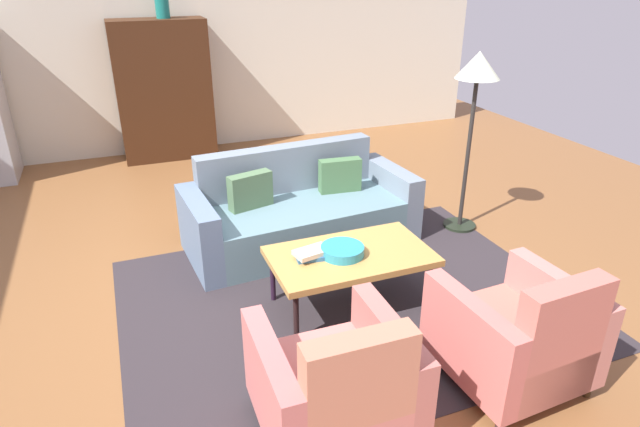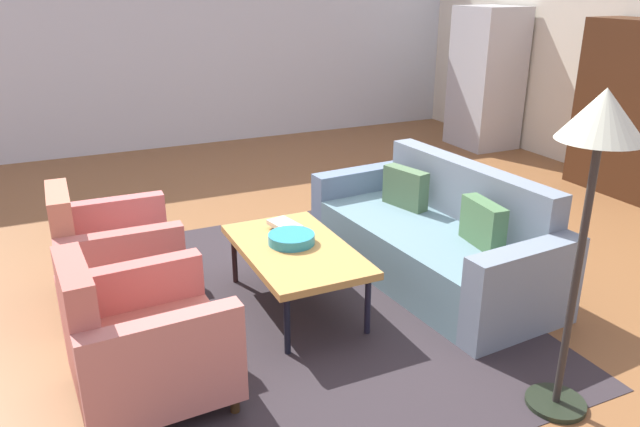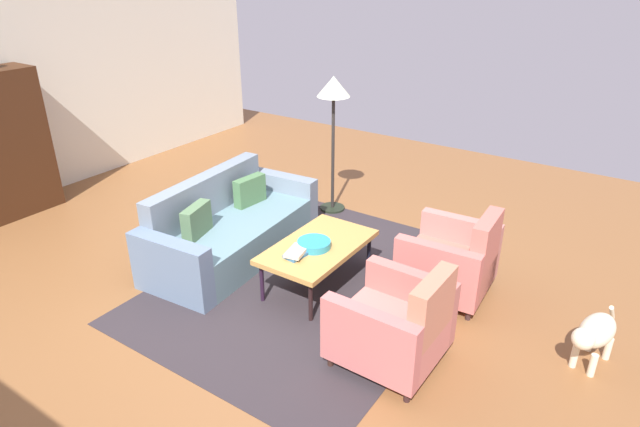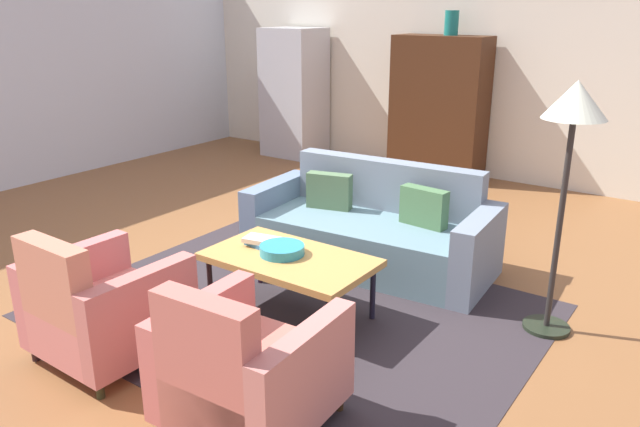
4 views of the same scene
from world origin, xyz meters
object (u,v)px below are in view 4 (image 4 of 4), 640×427
vase_tall (452,23)px  refrigerator (294,93)px  armchair_left (100,310)px  book_stack (262,242)px  cabinet (439,108)px  floor_lamp (573,125)px  coffee_table (290,261)px  fruit_bowl (282,250)px  armchair_right (243,373)px  couch (373,231)px

vase_tall → refrigerator: (-2.37, -0.10, -1.02)m
armchair_left → book_stack: bearing=76.6°
book_stack → armchair_left: bearing=-104.4°
armchair_left → cabinet: size_ratio=0.49×
cabinet → floor_lamp: size_ratio=1.05×
vase_tall → refrigerator: size_ratio=0.16×
armchair_left → book_stack: size_ratio=3.09×
armchair_left → book_stack: armchair_left is taller
cabinet → book_stack: bearing=-82.8°
coffee_table → refrigerator: size_ratio=0.65×
fruit_bowl → floor_lamp: 2.11m
fruit_bowl → cabinet: (-0.75, 4.20, 0.41)m
cabinet → vase_tall: size_ratio=6.08×
refrigerator → floor_lamp: (4.70, -3.24, 0.52)m
vase_tall → floor_lamp: bearing=-55.1°
fruit_bowl → vase_tall: vase_tall is taller
refrigerator → book_stack: bearing=-55.4°
vase_tall → refrigerator: bearing=-177.6°
coffee_table → floor_lamp: bearing=28.1°
armchair_right → book_stack: bearing=123.6°
vase_tall → book_stack: bearing=-84.1°
armchair_left → vase_tall: size_ratio=2.97×
book_stack → refrigerator: bearing=124.6°
armchair_left → fruit_bowl: (0.53, 1.17, 0.15)m
floor_lamp → vase_tall: bearing=124.9°
book_stack → armchair_right: bearing=-53.4°
vase_tall → floor_lamp: 4.10m
armchair_left → floor_lamp: (2.21, 2.02, 1.10)m
refrigerator → armchair_left: bearing=-64.7°
vase_tall → fruit_bowl: bearing=-81.1°
couch → refrigerator: (-3.08, 2.91, 0.64)m
armchair_right → coffee_table: bearing=114.4°
cabinet → coffee_table: bearing=-78.9°
book_stack → coffee_table: bearing=-7.8°
armchair_right → floor_lamp: size_ratio=0.51×
couch → floor_lamp: floor_lamp is taller
floor_lamp → book_stack: bearing=-156.7°
couch → refrigerator: refrigerator is taller
armchair_left → fruit_bowl: bearing=66.4°
cabinet → floor_lamp: bearing=-54.0°
coffee_table → book_stack: book_stack is taller
refrigerator → floor_lamp: size_ratio=1.08×
armchair_left → couch: bearing=76.8°
couch → vase_tall: (-0.71, 3.01, 1.66)m
cabinet → vase_tall: (0.10, -0.00, 1.05)m
armchair_right → armchair_left: bearing=177.1°
fruit_bowl → cabinet: size_ratio=0.18×
armchair_right → refrigerator: (-3.69, 5.26, 0.58)m
couch → floor_lamp: (1.61, -0.33, 1.16)m
coffee_table → armchair_right: bearing=-62.6°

